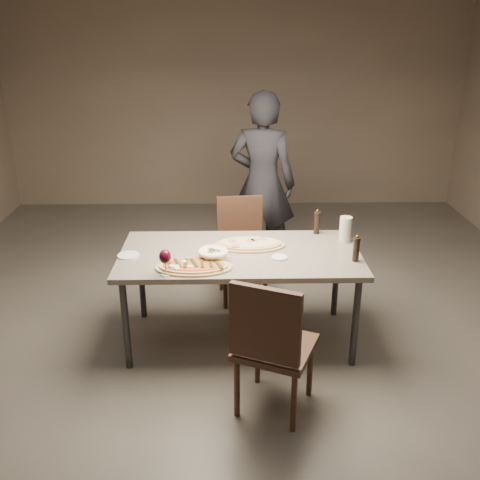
{
  "coord_description": "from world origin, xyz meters",
  "views": [
    {
      "loc": [
        -0.07,
        -3.68,
        2.33
      ],
      "look_at": [
        0.0,
        0.0,
        0.85
      ],
      "focal_mm": 40.0,
      "sensor_mm": 36.0,
      "label": 1
    }
  ],
  "objects_px": {
    "pepper_mill_left": "(317,222)",
    "chair_near": "(271,342)",
    "ham_pizza": "(249,244)",
    "bread_basket": "(213,254)",
    "chair_far": "(241,243)",
    "zucchini_pizza": "(194,266)",
    "dining_table": "(240,259)",
    "diner": "(262,183)",
    "carafe": "(345,229)"
  },
  "relations": [
    {
      "from": "pepper_mill_left",
      "to": "chair_near",
      "type": "xyz_separation_m",
      "value": [
        -0.46,
        -1.27,
        -0.31
      ]
    },
    {
      "from": "ham_pizza",
      "to": "bread_basket",
      "type": "bearing_deg",
      "value": -120.72
    },
    {
      "from": "bread_basket",
      "to": "chair_near",
      "type": "xyz_separation_m",
      "value": [
        0.37,
        -0.76,
        -0.26
      ]
    },
    {
      "from": "ham_pizza",
      "to": "chair_far",
      "type": "xyz_separation_m",
      "value": [
        -0.05,
        0.66,
        -0.25
      ]
    },
    {
      "from": "zucchini_pizza",
      "to": "pepper_mill_left",
      "type": "relative_size",
      "value": 2.63
    },
    {
      "from": "dining_table",
      "to": "diner",
      "type": "relative_size",
      "value": 1.01
    },
    {
      "from": "ham_pizza",
      "to": "carafe",
      "type": "xyz_separation_m",
      "value": [
        0.76,
        0.09,
        0.08
      ]
    },
    {
      "from": "chair_far",
      "to": "diner",
      "type": "relative_size",
      "value": 0.51
    },
    {
      "from": "ham_pizza",
      "to": "chair_near",
      "type": "relative_size",
      "value": 0.57
    },
    {
      "from": "dining_table",
      "to": "zucchini_pizza",
      "type": "bearing_deg",
      "value": -139.69
    },
    {
      "from": "zucchini_pizza",
      "to": "diner",
      "type": "xyz_separation_m",
      "value": [
        0.58,
        1.65,
        0.13
      ]
    },
    {
      "from": "dining_table",
      "to": "bread_basket",
      "type": "xyz_separation_m",
      "value": [
        -0.2,
        -0.13,
        0.1
      ]
    },
    {
      "from": "zucchini_pizza",
      "to": "ham_pizza",
      "type": "distance_m",
      "value": 0.57
    },
    {
      "from": "dining_table",
      "to": "carafe",
      "type": "relative_size",
      "value": 8.98
    },
    {
      "from": "carafe",
      "to": "diner",
      "type": "bearing_deg",
      "value": 116.74
    },
    {
      "from": "chair_near",
      "to": "chair_far",
      "type": "height_order",
      "value": "chair_near"
    },
    {
      "from": "zucchini_pizza",
      "to": "diner",
      "type": "bearing_deg",
      "value": 63.65
    },
    {
      "from": "chair_far",
      "to": "chair_near",
      "type": "bearing_deg",
      "value": 88.21
    },
    {
      "from": "dining_table",
      "to": "chair_far",
      "type": "distance_m",
      "value": 0.8
    },
    {
      "from": "zucchini_pizza",
      "to": "ham_pizza",
      "type": "height_order",
      "value": "zucchini_pizza"
    },
    {
      "from": "zucchini_pizza",
      "to": "chair_far",
      "type": "bearing_deg",
      "value": 64.31
    },
    {
      "from": "diner",
      "to": "chair_near",
      "type": "bearing_deg",
      "value": 103.79
    },
    {
      "from": "dining_table",
      "to": "chair_near",
      "type": "bearing_deg",
      "value": -79.18
    },
    {
      "from": "dining_table",
      "to": "pepper_mill_left",
      "type": "xyz_separation_m",
      "value": [
        0.63,
        0.38,
        0.15
      ]
    },
    {
      "from": "dining_table",
      "to": "diner",
      "type": "height_order",
      "value": "diner"
    },
    {
      "from": "pepper_mill_left",
      "to": "chair_near",
      "type": "distance_m",
      "value": 1.39
    },
    {
      "from": "pepper_mill_left",
      "to": "chair_far",
      "type": "height_order",
      "value": "pepper_mill_left"
    },
    {
      "from": "ham_pizza",
      "to": "chair_far",
      "type": "height_order",
      "value": "chair_far"
    },
    {
      "from": "carafe",
      "to": "diner",
      "type": "xyz_separation_m",
      "value": [
        -0.58,
        1.16,
        0.04
      ]
    },
    {
      "from": "dining_table",
      "to": "bread_basket",
      "type": "bearing_deg",
      "value": -146.25
    },
    {
      "from": "diner",
      "to": "zucchini_pizza",
      "type": "bearing_deg",
      "value": 86.4
    },
    {
      "from": "chair_near",
      "to": "chair_far",
      "type": "relative_size",
      "value": 1.05
    },
    {
      "from": "ham_pizza",
      "to": "bread_basket",
      "type": "relative_size",
      "value": 2.49
    },
    {
      "from": "dining_table",
      "to": "chair_far",
      "type": "bearing_deg",
      "value": 88.05
    },
    {
      "from": "zucchini_pizza",
      "to": "diner",
      "type": "relative_size",
      "value": 0.3
    },
    {
      "from": "bread_basket",
      "to": "carafe",
      "type": "xyz_separation_m",
      "value": [
        1.03,
        0.34,
        0.05
      ]
    },
    {
      "from": "chair_far",
      "to": "zucchini_pizza",
      "type": "bearing_deg",
      "value": 64.64
    },
    {
      "from": "ham_pizza",
      "to": "bread_basket",
      "type": "distance_m",
      "value": 0.37
    },
    {
      "from": "dining_table",
      "to": "diner",
      "type": "bearing_deg",
      "value": 79.78
    },
    {
      "from": "ham_pizza",
      "to": "bread_basket",
      "type": "height_order",
      "value": "bread_basket"
    },
    {
      "from": "pepper_mill_left",
      "to": "diner",
      "type": "xyz_separation_m",
      "value": [
        -0.39,
        0.99,
        0.05
      ]
    },
    {
      "from": "chair_near",
      "to": "chair_far",
      "type": "distance_m",
      "value": 1.68
    },
    {
      "from": "carafe",
      "to": "chair_far",
      "type": "relative_size",
      "value": 0.22
    },
    {
      "from": "dining_table",
      "to": "chair_far",
      "type": "height_order",
      "value": "chair_far"
    },
    {
      "from": "pepper_mill_left",
      "to": "bread_basket",
      "type": "bearing_deg",
      "value": -148.33
    },
    {
      "from": "dining_table",
      "to": "bread_basket",
      "type": "height_order",
      "value": "bread_basket"
    },
    {
      "from": "diner",
      "to": "dining_table",
      "type": "bearing_deg",
      "value": 95.48
    },
    {
      "from": "zucchini_pizza",
      "to": "pepper_mill_left",
      "type": "distance_m",
      "value": 1.17
    },
    {
      "from": "bread_basket",
      "to": "chair_far",
      "type": "relative_size",
      "value": 0.24
    },
    {
      "from": "bread_basket",
      "to": "diner",
      "type": "height_order",
      "value": "diner"
    }
  ]
}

